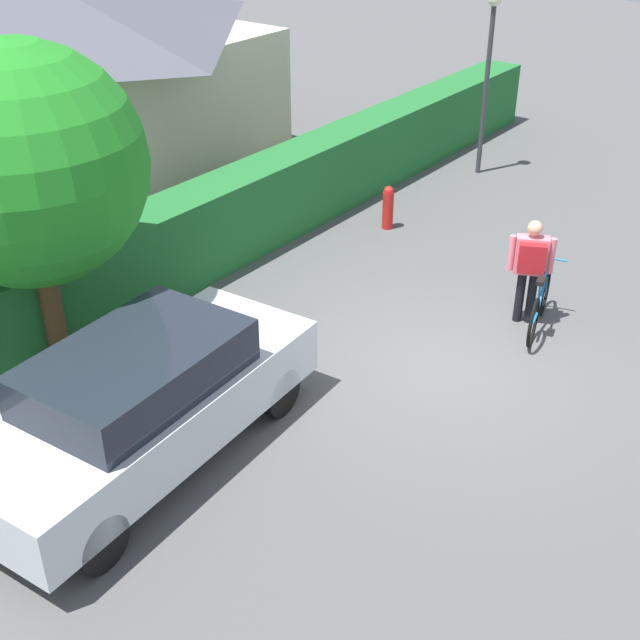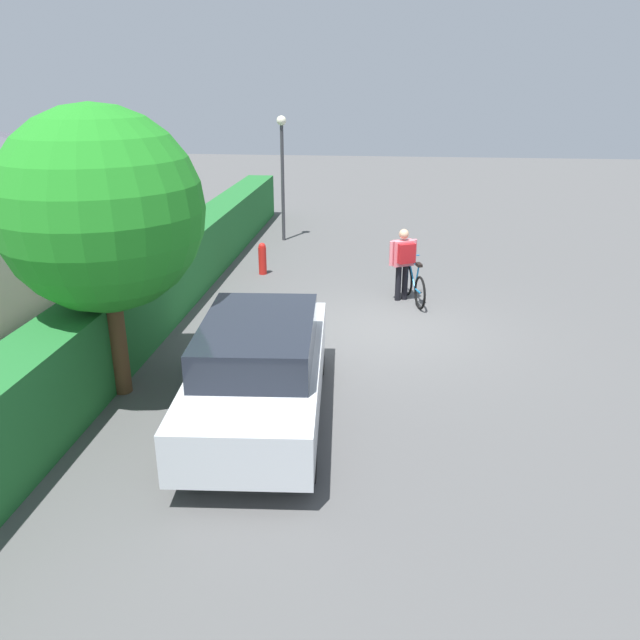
{
  "view_description": "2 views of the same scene",
  "coord_description": "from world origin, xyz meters",
  "px_view_note": "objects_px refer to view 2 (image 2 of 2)",
  "views": [
    {
      "loc": [
        -8.65,
        -4.44,
        6.3
      ],
      "look_at": [
        -1.44,
        1.0,
        1.04
      ],
      "focal_mm": 47.05,
      "sensor_mm": 36.0,
      "label": 1
    },
    {
      "loc": [
        -11.71,
        0.02,
        4.63
      ],
      "look_at": [
        -2.11,
        1.06,
        0.93
      ],
      "focal_mm": 35.39,
      "sensor_mm": 36.0,
      "label": 2
    }
  ],
  "objects_px": {
    "parked_car_near": "(260,368)",
    "street_lamp": "(282,160)",
    "person_rider": "(403,258)",
    "tree_kerbside": "(101,211)",
    "bicycle": "(414,284)",
    "fire_hydrant": "(262,258)"
  },
  "relations": [
    {
      "from": "parked_car_near",
      "to": "fire_hydrant",
      "type": "xyz_separation_m",
      "value": [
        7.16,
        1.37,
        -0.39
      ]
    },
    {
      "from": "fire_hydrant",
      "to": "tree_kerbside",
      "type": "bearing_deg",
      "value": 171.66
    },
    {
      "from": "parked_car_near",
      "to": "bicycle",
      "type": "bearing_deg",
      "value": -23.39
    },
    {
      "from": "bicycle",
      "to": "fire_hydrant",
      "type": "xyz_separation_m",
      "value": [
        1.72,
        3.73,
        0.02
      ]
    },
    {
      "from": "bicycle",
      "to": "street_lamp",
      "type": "xyz_separation_m",
      "value": [
        5.35,
        3.78,
        2.02
      ]
    },
    {
      "from": "parked_car_near",
      "to": "tree_kerbside",
      "type": "relative_size",
      "value": 1.05
    },
    {
      "from": "bicycle",
      "to": "tree_kerbside",
      "type": "relative_size",
      "value": 0.38
    },
    {
      "from": "tree_kerbside",
      "to": "person_rider",
      "type": "bearing_deg",
      "value": -42.08
    },
    {
      "from": "tree_kerbside",
      "to": "fire_hydrant",
      "type": "distance_m",
      "value": 7.1
    },
    {
      "from": "street_lamp",
      "to": "tree_kerbside",
      "type": "distance_m",
      "value": 10.26
    },
    {
      "from": "parked_car_near",
      "to": "street_lamp",
      "type": "xyz_separation_m",
      "value": [
        10.79,
        1.42,
        1.61
      ]
    },
    {
      "from": "person_rider",
      "to": "tree_kerbside",
      "type": "distance_m",
      "value": 6.9
    },
    {
      "from": "parked_car_near",
      "to": "street_lamp",
      "type": "bearing_deg",
      "value": 7.51
    },
    {
      "from": "street_lamp",
      "to": "bicycle",
      "type": "bearing_deg",
      "value": -144.78
    },
    {
      "from": "fire_hydrant",
      "to": "person_rider",
      "type": "bearing_deg",
      "value": -115.53
    },
    {
      "from": "bicycle",
      "to": "person_rider",
      "type": "xyz_separation_m",
      "value": [
        0.06,
        0.25,
        0.58
      ]
    },
    {
      "from": "person_rider",
      "to": "street_lamp",
      "type": "distance_m",
      "value": 6.52
    },
    {
      "from": "parked_car_near",
      "to": "fire_hydrant",
      "type": "height_order",
      "value": "parked_car_near"
    },
    {
      "from": "bicycle",
      "to": "fire_hydrant",
      "type": "bearing_deg",
      "value": 65.21
    },
    {
      "from": "parked_car_near",
      "to": "tree_kerbside",
      "type": "xyz_separation_m",
      "value": [
        0.58,
        2.34,
        2.07
      ]
    },
    {
      "from": "bicycle",
      "to": "fire_hydrant",
      "type": "height_order",
      "value": "bicycle"
    },
    {
      "from": "person_rider",
      "to": "bicycle",
      "type": "bearing_deg",
      "value": -103.45
    }
  ]
}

